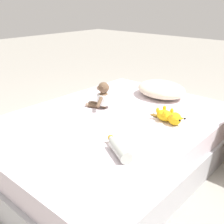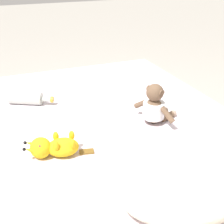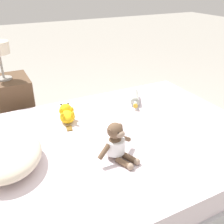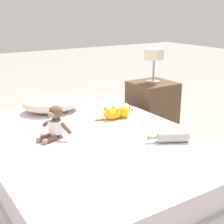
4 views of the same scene
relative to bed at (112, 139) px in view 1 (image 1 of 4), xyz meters
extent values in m
plane|color=#9E998E|center=(0.00, 0.00, -0.19)|extent=(16.00, 16.00, 0.00)
cube|color=#B2B2B7|center=(0.00, 0.00, -0.08)|extent=(1.48, 2.02, 0.22)
cube|color=silver|center=(0.00, 0.00, 0.11)|extent=(1.44, 1.96, 0.17)
ellipsoid|color=beige|center=(0.01, 0.71, 0.27)|extent=(0.57, 0.48, 0.15)
ellipsoid|color=brown|center=(-0.20, 0.12, 0.27)|extent=(0.13, 0.14, 0.15)
cylinder|color=white|center=(-0.20, 0.12, 0.28)|extent=(0.16, 0.16, 0.09)
sphere|color=brown|center=(-0.20, 0.12, 0.38)|extent=(0.10, 0.10, 0.10)
ellipsoid|color=gray|center=(-0.24, 0.10, 0.37)|extent=(0.07, 0.07, 0.04)
sphere|color=black|center=(-0.23, 0.09, 0.39)|extent=(0.01, 0.01, 0.01)
sphere|color=black|center=(-0.25, 0.12, 0.39)|extent=(0.01, 0.01, 0.01)
cylinder|color=brown|center=(-0.19, 0.08, 0.39)|extent=(0.03, 0.02, 0.03)
cylinder|color=brown|center=(-0.22, 0.16, 0.39)|extent=(0.03, 0.02, 0.03)
cylinder|color=brown|center=(-0.17, 0.03, 0.28)|extent=(0.06, 0.10, 0.08)
cylinder|color=brown|center=(-0.24, 0.21, 0.28)|extent=(0.06, 0.10, 0.08)
cylinder|color=brown|center=(-0.28, 0.06, 0.21)|extent=(0.11, 0.07, 0.04)
cylinder|color=brown|center=(-0.30, 0.11, 0.21)|extent=(0.11, 0.07, 0.04)
sphere|color=gray|center=(-0.33, 0.04, 0.21)|extent=(0.04, 0.04, 0.04)
sphere|color=gray|center=(-0.35, 0.10, 0.21)|extent=(0.04, 0.04, 0.04)
ellipsoid|color=yellow|center=(0.35, 0.24, 0.24)|extent=(0.17, 0.14, 0.08)
sphere|color=yellow|center=(0.45, 0.22, 0.25)|extent=(0.10, 0.10, 0.10)
cone|color=yellow|center=(0.49, 0.24, 0.26)|extent=(0.07, 0.04, 0.05)
sphere|color=black|center=(0.52, 0.23, 0.26)|extent=(0.02, 0.02, 0.02)
cone|color=yellow|center=(0.48, 0.18, 0.26)|extent=(0.07, 0.04, 0.05)
sphere|color=black|center=(0.51, 0.18, 0.26)|extent=(0.02, 0.02, 0.02)
sphere|color=red|center=(0.45, 0.25, 0.27)|extent=(0.02, 0.02, 0.02)
sphere|color=red|center=(0.44, 0.19, 0.27)|extent=(0.02, 0.02, 0.02)
ellipsoid|color=yellow|center=(0.38, 0.27, 0.28)|extent=(0.03, 0.03, 0.05)
ellipsoid|color=yellow|center=(0.37, 0.19, 0.28)|extent=(0.03, 0.03, 0.05)
ellipsoid|color=yellow|center=(0.31, 0.29, 0.28)|extent=(0.03, 0.03, 0.05)
ellipsoid|color=yellow|center=(0.29, 0.21, 0.28)|extent=(0.03, 0.03, 0.05)
cube|color=brown|center=(0.24, 0.26, 0.20)|extent=(0.08, 0.05, 0.01)
cylinder|color=#B7BCB2|center=(0.43, -0.41, 0.23)|extent=(0.22, 0.17, 0.08)
cylinder|color=#B7BCB2|center=(0.31, -0.34, 0.23)|extent=(0.07, 0.06, 0.03)
cylinder|color=gold|center=(0.28, -0.32, 0.23)|extent=(0.03, 0.04, 0.04)
camera|label=1|loc=(1.38, -1.54, 1.09)|focal=44.44mm
camera|label=2|loc=(0.59, 1.46, 1.04)|focal=49.67mm
camera|label=3|loc=(-1.35, 0.72, 1.18)|focal=41.78mm
camera|label=4|loc=(-1.06, -1.94, 1.08)|focal=52.46mm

